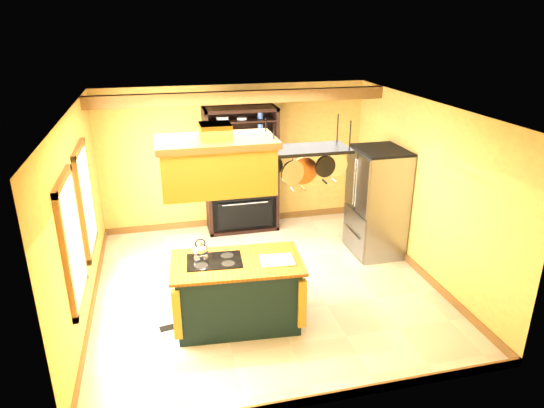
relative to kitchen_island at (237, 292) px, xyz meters
name	(u,v)px	position (x,y,z in m)	size (l,w,h in m)	color
floor	(265,286)	(0.56, 0.84, -0.47)	(5.00, 5.00, 0.00)	beige
ceiling	(264,108)	(0.56, 0.84, 2.23)	(5.00, 5.00, 0.00)	white
wall_back	(235,157)	(0.56, 3.34, 0.88)	(5.00, 0.02, 2.70)	gold
wall_front	(322,294)	(0.56, -1.66, 0.88)	(5.00, 0.02, 2.70)	gold
wall_left	(79,219)	(-1.94, 0.84, 0.88)	(0.02, 5.00, 2.70)	gold
wall_right	(423,189)	(3.06, 0.84, 0.88)	(0.02, 5.00, 2.70)	gold
ceiling_beam	(241,97)	(0.56, 2.54, 2.12)	(5.00, 0.15, 0.20)	olive
window_near	(72,241)	(-1.91, 0.04, 0.93)	(0.06, 1.06, 1.56)	olive
window_far	(86,200)	(-1.91, 1.44, 0.93)	(0.06, 1.06, 1.56)	olive
kitchen_island	(237,292)	(0.00, 0.00, 0.00)	(1.74, 1.06, 1.11)	black
range_hood	(217,163)	(-0.20, 0.00, 1.77)	(1.38, 0.78, 0.80)	#AF782B
pot_rack	(307,158)	(0.91, 0.01, 1.76)	(1.11, 0.51, 0.84)	black
refrigerator	(376,204)	(2.65, 1.54, 0.41)	(0.78, 0.92, 1.80)	gray
hutch	(241,183)	(0.62, 3.09, 0.43)	(1.32, 0.60, 2.34)	black
floor_register	(170,327)	(-0.89, 0.09, -0.46)	(0.28, 0.12, 0.01)	black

